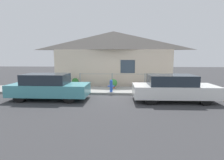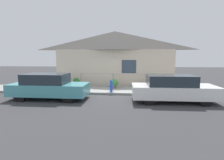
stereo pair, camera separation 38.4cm
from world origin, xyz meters
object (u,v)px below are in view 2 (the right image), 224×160
(car_left, at_px, (49,86))
(potted_plant_corner, at_px, (154,83))
(fire_hydrant, at_px, (111,85))
(potted_plant_near_hydrant, at_px, (114,83))
(car_right, at_px, (173,88))
(potted_plant_by_fence, at_px, (76,82))

(car_left, height_order, potted_plant_corner, car_left)
(car_left, distance_m, fire_hydrant, 3.74)
(potted_plant_near_hydrant, bearing_deg, car_right, -40.96)
(potted_plant_by_fence, bearing_deg, potted_plant_corner, -0.25)
(car_left, relative_size, potted_plant_corner, 7.20)
(car_right, height_order, potted_plant_corner, car_right)
(fire_hydrant, bearing_deg, potted_plant_by_fence, 147.87)
(car_left, bearing_deg, fire_hydrant, 26.73)
(car_right, xyz_separation_m, potted_plant_near_hydrant, (-3.30, 2.87, -0.21))
(car_left, height_order, car_right, car_left)
(car_left, xyz_separation_m, potted_plant_corner, (6.27, 3.37, -0.24))
(potted_plant_near_hydrant, bearing_deg, car_left, -140.14)
(potted_plant_near_hydrant, distance_m, potted_plant_by_fence, 2.91)
(potted_plant_corner, bearing_deg, car_left, -151.71)
(car_left, distance_m, potted_plant_by_fence, 3.45)
(fire_hydrant, xyz_separation_m, potted_plant_near_hydrant, (0.08, 1.21, -0.04))
(car_left, bearing_deg, potted_plant_by_fence, 80.88)
(car_right, bearing_deg, car_left, 179.21)
(car_left, relative_size, fire_hydrant, 5.47)
(potted_plant_near_hydrant, bearing_deg, fire_hydrant, -93.85)
(car_left, height_order, potted_plant_by_fence, car_left)
(potted_plant_by_fence, bearing_deg, potted_plant_near_hydrant, -10.55)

